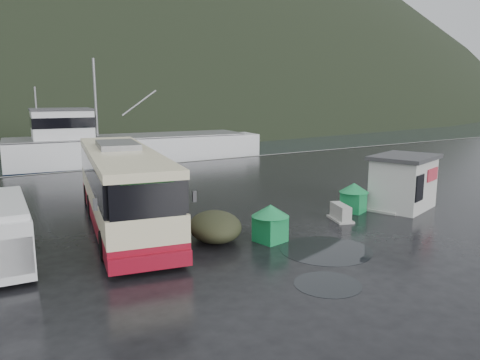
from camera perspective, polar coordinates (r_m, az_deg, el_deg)
ground at (r=20.25m, az=-2.39°, el=-6.47°), size 160.00×160.00×0.00m
quay_edge at (r=38.52m, az=-17.28°, el=1.21°), size 160.00×0.60×1.50m
coach_bus at (r=22.04m, az=-13.94°, el=-5.36°), size 5.60×13.50×3.72m
white_van at (r=18.72m, az=-26.91°, el=-9.08°), size 2.28×5.64×2.31m
waste_bin_left at (r=19.16m, az=3.68°, el=-7.47°), size 1.27×1.27×1.53m
waste_bin_right at (r=24.41m, az=13.61°, el=-3.80°), size 1.38×1.38×1.49m
dome_tent at (r=19.28m, az=-3.03°, el=-7.35°), size 3.09×3.56×1.17m
ticket_kiosk at (r=25.89m, az=19.10°, el=-3.27°), size 4.23×3.67×2.79m
jersey_barrier_a at (r=24.88m, az=16.90°, el=-3.69°), size 1.36×1.88×0.85m
jersey_barrier_b at (r=25.04m, az=19.24°, el=-3.74°), size 0.79×1.45×0.71m
jersey_barrier_c at (r=22.71m, az=12.13°, el=-4.81°), size 1.24×1.70×0.77m
fishing_trawler at (r=46.21m, az=-13.16°, el=2.89°), size 26.61×8.54×10.46m
puddles at (r=17.54m, az=10.47°, el=-9.34°), size 5.00×5.30×0.01m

